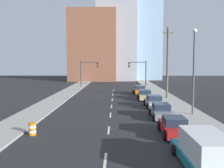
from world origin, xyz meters
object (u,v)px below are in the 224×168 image
at_px(traffic_signal_left, 86,70).
at_px(sedan_orange, 140,90).
at_px(traffic_signal_right, 141,70).
at_px(sedan_gray, 161,111).
at_px(utility_pole_right_mid, 167,63).
at_px(sedan_red, 174,127).
at_px(box_truck_teal, 206,152).
at_px(traffic_barrel, 32,129).
at_px(street_lamp, 194,66).
at_px(sedan_silver, 154,102).
at_px(sedan_tan, 145,95).

bearing_deg(traffic_signal_left, sedan_orange, -47.92).
bearing_deg(traffic_signal_right, sedan_gray, -91.71).
bearing_deg(utility_pole_right_mid, sedan_red, -99.71).
relative_size(sedan_red, sedan_orange, 0.98).
distance_m(box_truck_teal, sedan_gray, 12.08).
distance_m(utility_pole_right_mid, traffic_barrel, 24.24).
bearing_deg(sedan_red, traffic_signal_right, 89.53).
distance_m(traffic_signal_left, utility_pole_right_mid, 22.86).
xyz_separation_m(street_lamp, sedan_orange, (-3.91, 17.54, -4.46)).
relative_size(traffic_signal_left, sedan_orange, 1.36).
height_order(traffic_signal_left, box_truck_teal, traffic_signal_left).
distance_m(street_lamp, sedan_silver, 7.38).
xyz_separation_m(traffic_signal_right, box_truck_teal, (-0.77, -42.70, -2.96)).
height_order(traffic_barrel, sedan_tan, sedan_tan).
xyz_separation_m(traffic_signal_left, sedan_silver, (11.41, -24.64, -3.19)).
relative_size(traffic_signal_right, sedan_orange, 1.36).
distance_m(utility_pole_right_mid, sedan_silver, 8.97).
relative_size(street_lamp, box_truck_teal, 1.47).
relative_size(box_truck_teal, sedan_red, 1.41).
bearing_deg(sedan_orange, traffic_signal_left, 130.71).
bearing_deg(street_lamp, traffic_signal_right, 94.97).
distance_m(sedan_red, sedan_tan, 18.25).
distance_m(sedan_red, sedan_gray, 5.93).
bearing_deg(sedan_silver, sedan_gray, -93.23).
distance_m(traffic_barrel, sedan_tan, 21.33).
xyz_separation_m(traffic_signal_left, traffic_barrel, (0.37, -36.80, -3.39)).
bearing_deg(traffic_signal_left, utility_pole_right_mid, -50.82).
height_order(traffic_signal_right, traffic_barrel, traffic_signal_right).
bearing_deg(sedan_red, sedan_silver, 89.91).
xyz_separation_m(sedan_gray, sedan_tan, (-0.22, 12.31, 0.02)).
distance_m(sedan_silver, sedan_orange, 12.69).
xyz_separation_m(utility_pole_right_mid, box_truck_teal, (-3.03, -25.03, -4.57)).
distance_m(traffic_signal_left, sedan_gray, 32.78).
relative_size(traffic_barrel, sedan_orange, 0.22).
relative_size(traffic_signal_left, street_lamp, 0.67).
xyz_separation_m(box_truck_teal, sedan_silver, (0.03, 18.07, -0.23)).
distance_m(utility_pole_right_mid, sedan_gray, 14.18).
height_order(utility_pole_right_mid, box_truck_teal, utility_pole_right_mid).
bearing_deg(sedan_orange, sedan_gray, -90.05).
height_order(street_lamp, sedan_gray, street_lamp).
bearing_deg(utility_pole_right_mid, sedan_silver, -113.26).
bearing_deg(sedan_orange, sedan_tan, -89.51).
bearing_deg(traffic_barrel, sedan_orange, 67.22).
bearing_deg(street_lamp, sedan_tan, 108.31).
relative_size(street_lamp, sedan_silver, 2.06).
relative_size(sedan_silver, sedan_tan, 0.92).
bearing_deg(sedan_red, utility_pole_right_mid, 81.34).
height_order(sedan_red, sedan_orange, sedan_orange).
bearing_deg(traffic_signal_right, sedan_tan, -93.56).
bearing_deg(box_truck_teal, sedan_silver, 88.76).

